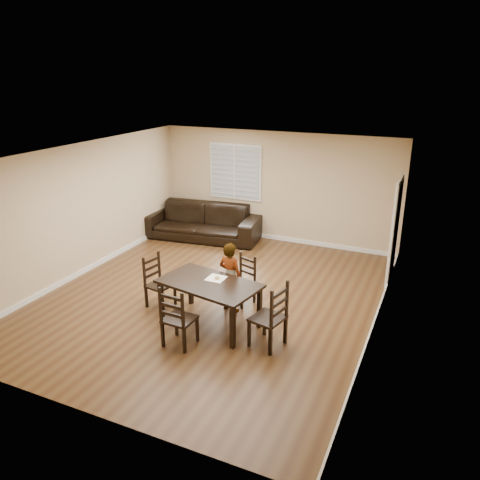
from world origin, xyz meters
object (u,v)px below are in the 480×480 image
object	(u,v)px
dining_table	(209,287)
donut	(217,278)
chair_near	(245,280)
chair_far	(175,321)
chair_left	(155,282)
sofa	(202,222)
chair_right	(275,319)
child	(230,277)

from	to	relation	value
dining_table	donut	size ratio (longest dim) A/B	19.11
chair_near	chair_far	bearing A→B (deg)	-80.46
chair_left	donut	size ratio (longest dim) A/B	10.34
sofa	chair_far	bearing A→B (deg)	-73.24
chair_right	chair_far	bearing A→B (deg)	-52.37
dining_table	child	size ratio (longest dim) A/B	1.40
chair_left	chair_right	bearing A→B (deg)	-90.08
chair_right	sofa	xyz separation A→B (m)	(-3.44, 4.00, -0.06)
child	donut	xyz separation A→B (m)	(-0.05, -0.41, 0.15)
dining_table	chair_far	xyz separation A→B (m)	(-0.14, -0.86, -0.22)
chair_near	chair_far	size ratio (longest dim) A/B	0.90
donut	chair_left	bearing A→B (deg)	177.82
dining_table	child	xyz separation A→B (m)	(0.11, 0.59, -0.04)
donut	sofa	distance (m)	4.25
dining_table	chair_far	size ratio (longest dim) A/B	1.75
child	donut	size ratio (longest dim) A/B	13.68
dining_table	chair_right	xyz separation A→B (m)	(1.24, -0.24, -0.19)
chair_near	child	xyz separation A→B (m)	(-0.10, -0.43, 0.22)
child	chair_near	bearing A→B (deg)	-91.63
chair_far	chair_left	bearing A→B (deg)	-42.32
chair_left	child	bearing A→B (deg)	-64.40
chair_near	donut	size ratio (longest dim) A/B	9.79
chair_right	sofa	world-z (taller)	chair_right
dining_table	chair_far	world-z (taller)	chair_far
chair_far	sofa	world-z (taller)	chair_far
chair_near	sofa	distance (m)	3.65
dining_table	sofa	size ratio (longest dim) A/B	0.61
chair_near	sofa	xyz separation A→B (m)	(-2.40, 2.75, 0.01)
chair_right	child	size ratio (longest dim) A/B	0.85
dining_table	child	bearing A→B (deg)	90.00
chair_left	sofa	xyz separation A→B (m)	(-0.97, 3.54, -0.01)
chair_right	chair_left	bearing A→B (deg)	-87.35
chair_near	chair_right	bearing A→B (deg)	-30.34
chair_right	child	xyz separation A→B (m)	(-1.13, 0.82, 0.15)
dining_table	chair_near	size ratio (longest dim) A/B	1.95
dining_table	chair_right	bearing A→B (deg)	-0.29
sofa	donut	bearing A→B (deg)	-65.06
chair_far	donut	bearing A→B (deg)	-97.92
chair_right	sofa	distance (m)	5.27
chair_near	sofa	bearing A→B (deg)	151.25
dining_table	donut	distance (m)	0.22
sofa	chair_right	bearing A→B (deg)	-56.48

